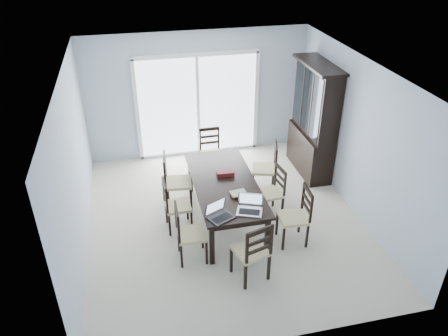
# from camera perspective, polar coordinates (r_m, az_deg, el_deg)

# --- Properties ---
(floor) EXTENTS (5.00, 5.00, 0.00)m
(floor) POSITION_cam_1_polar(r_m,az_deg,el_deg) (7.47, 0.10, -6.73)
(floor) COLOR beige
(floor) RESTS_ON ground
(ceiling) EXTENTS (5.00, 5.00, 0.00)m
(ceiling) POSITION_cam_1_polar(r_m,az_deg,el_deg) (6.25, 0.12, 12.63)
(ceiling) COLOR white
(ceiling) RESTS_ON back_wall
(back_wall) EXTENTS (4.50, 0.02, 2.60)m
(back_wall) POSITION_cam_1_polar(r_m,az_deg,el_deg) (9.00, -3.49, 9.46)
(back_wall) COLOR #A5B5C5
(back_wall) RESTS_ON floor
(wall_left) EXTENTS (0.02, 5.00, 2.60)m
(wall_left) POSITION_cam_1_polar(r_m,az_deg,el_deg) (6.70, -19.02, -0.05)
(wall_left) COLOR #A5B5C5
(wall_left) RESTS_ON floor
(wall_right) EXTENTS (0.02, 5.00, 2.60)m
(wall_right) POSITION_cam_1_polar(r_m,az_deg,el_deg) (7.54, 17.07, 3.79)
(wall_right) COLOR #A5B5C5
(wall_right) RESTS_ON floor
(balcony) EXTENTS (4.50, 2.00, 0.10)m
(balcony) POSITION_cam_1_polar(r_m,az_deg,el_deg) (10.45, -4.19, 4.44)
(balcony) COLOR gray
(balcony) RESTS_ON ground
(railing) EXTENTS (4.50, 0.06, 1.10)m
(railing) POSITION_cam_1_polar(r_m,az_deg,el_deg) (11.12, -5.14, 9.42)
(railing) COLOR #99999E
(railing) RESTS_ON balcony
(dining_table) EXTENTS (1.00, 2.20, 0.75)m
(dining_table) POSITION_cam_1_polar(r_m,az_deg,el_deg) (7.08, 0.10, -2.38)
(dining_table) COLOR black
(dining_table) RESTS_ON floor
(china_hutch) EXTENTS (0.50, 1.38, 2.20)m
(china_hutch) POSITION_cam_1_polar(r_m,az_deg,el_deg) (8.53, 11.62, 6.00)
(china_hutch) COLOR black
(china_hutch) RESTS_ON floor
(sliding_door) EXTENTS (2.52, 0.05, 2.18)m
(sliding_door) POSITION_cam_1_polar(r_m,az_deg,el_deg) (9.06, -3.42, 8.15)
(sliding_door) COLOR silver
(sliding_door) RESTS_ON floor
(chair_left_near) EXTENTS (0.43, 0.41, 1.08)m
(chair_left_near) POSITION_cam_1_polar(r_m,az_deg,el_deg) (6.38, -5.11, -7.81)
(chair_left_near) COLOR black
(chair_left_near) RESTS_ON floor
(chair_left_mid) EXTENTS (0.42, 0.41, 1.05)m
(chair_left_mid) POSITION_cam_1_polar(r_m,az_deg,el_deg) (7.00, -6.81, -4.20)
(chair_left_mid) COLOR black
(chair_left_mid) RESTS_ON floor
(chair_left_far) EXTENTS (0.50, 0.49, 1.17)m
(chair_left_far) POSITION_cam_1_polar(r_m,az_deg,el_deg) (7.51, -6.78, -1.02)
(chair_left_far) COLOR black
(chair_left_far) RESTS_ON floor
(chair_right_near) EXTENTS (0.45, 0.44, 1.11)m
(chair_right_near) POSITION_cam_1_polar(r_m,az_deg,el_deg) (6.79, 9.84, -5.43)
(chair_right_near) COLOR black
(chair_right_near) RESTS_ON floor
(chair_right_mid) EXTENTS (0.44, 0.43, 1.03)m
(chair_right_mid) POSITION_cam_1_polar(r_m,az_deg,el_deg) (7.37, 6.59, -2.38)
(chair_right_mid) COLOR black
(chair_right_mid) RESTS_ON floor
(chair_right_far) EXTENTS (0.53, 0.52, 1.11)m
(chair_right_far) POSITION_cam_1_polar(r_m,az_deg,el_deg) (7.96, 5.95, 0.70)
(chair_right_far) COLOR black
(chair_right_far) RESTS_ON floor
(chair_end_near) EXTENTS (0.53, 0.54, 1.13)m
(chair_end_near) POSITION_cam_1_polar(r_m,az_deg,el_deg) (6.01, 4.01, -10.25)
(chair_end_near) COLOR black
(chair_end_near) RESTS_ON floor
(chair_end_far) EXTENTS (0.41, 0.42, 1.07)m
(chair_end_far) POSITION_cam_1_polar(r_m,az_deg,el_deg) (8.52, -1.77, 2.82)
(chair_end_far) COLOR black
(chair_end_far) RESTS_ON floor
(laptop_dark) EXTENTS (0.42, 0.37, 0.24)m
(laptop_dark) POSITION_cam_1_polar(r_m,az_deg,el_deg) (6.21, -0.34, -6.17)
(laptop_dark) COLOR black
(laptop_dark) RESTS_ON dining_table
(laptop_silver) EXTENTS (0.44, 0.37, 0.25)m
(laptop_silver) POSITION_cam_1_polar(r_m,az_deg,el_deg) (6.34, 3.35, -5.35)
(laptop_silver) COLOR #B5B5B7
(laptop_silver) RESTS_ON dining_table
(book_stack) EXTENTS (0.27, 0.22, 0.04)m
(book_stack) POSITION_cam_1_polar(r_m,az_deg,el_deg) (6.72, 1.86, -3.39)
(book_stack) COLOR maroon
(book_stack) RESTS_ON dining_table
(cell_phone) EXTENTS (0.13, 0.10, 0.01)m
(cell_phone) POSITION_cam_1_polar(r_m,az_deg,el_deg) (6.26, 1.01, -6.41)
(cell_phone) COLOR black
(cell_phone) RESTS_ON dining_table
(game_box) EXTENTS (0.29, 0.16, 0.07)m
(game_box) POSITION_cam_1_polar(r_m,az_deg,el_deg) (7.21, 0.17, -0.69)
(game_box) COLOR #511018
(game_box) RESTS_ON dining_table
(hot_tub) EXTENTS (2.19, 2.02, 1.00)m
(hot_tub) POSITION_cam_1_polar(r_m,az_deg,el_deg) (10.17, -8.22, 6.89)
(hot_tub) COLOR brown
(hot_tub) RESTS_ON balcony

